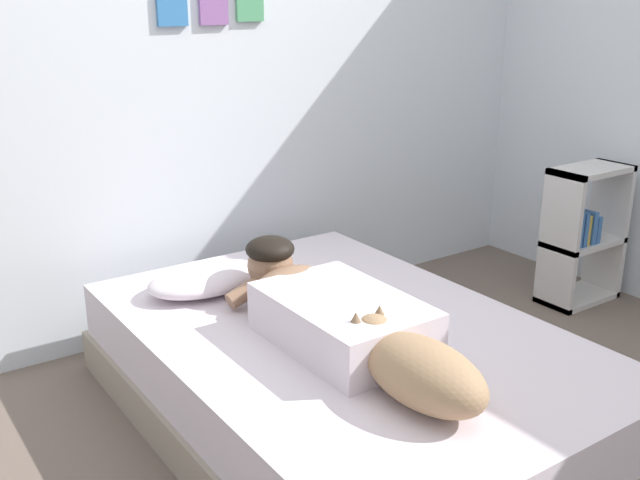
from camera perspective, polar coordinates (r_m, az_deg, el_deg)
name	(u,v)px	position (r m, az deg, el deg)	size (l,w,h in m)	color
ground_plane	(415,451)	(2.85, 7.41, -15.94)	(12.01, 12.01, 0.00)	#66564C
back_wall	(210,73)	(3.66, -8.50, 12.71)	(4.00, 0.12, 2.50)	silver
bed	(344,377)	(2.90, 1.91, -10.56)	(1.39, 2.07, 0.41)	gray
pillow	(207,279)	(3.16, -8.79, -2.99)	(0.52, 0.32, 0.11)	silver
person_lying	(321,304)	(2.75, 0.05, -4.99)	(0.43, 0.92, 0.27)	silver
dog	(417,368)	(2.33, 7.53, -9.82)	(0.26, 0.57, 0.21)	#9E7A56
coffee_cup	(330,281)	(3.15, 0.75, -3.22)	(0.12, 0.09, 0.07)	teal
cell_phone	(417,355)	(2.63, 7.54, -8.80)	(0.07, 0.14, 0.01)	black
bookshelf	(582,234)	(4.20, 19.64, 0.44)	(0.45, 0.24, 0.75)	silver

